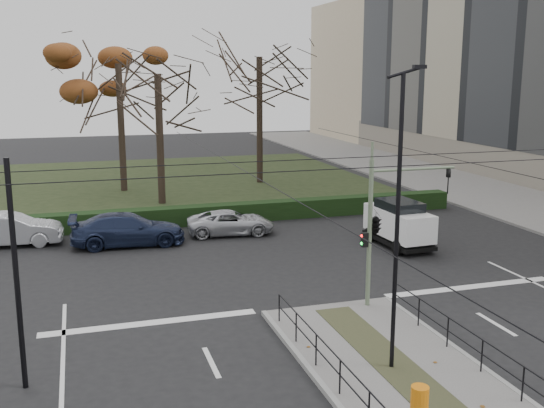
{
  "coord_description": "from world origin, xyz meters",
  "views": [
    {
      "loc": [
        -7.96,
        -14.38,
        8.01
      ],
      "look_at": [
        -1.24,
        7.42,
        3.27
      ],
      "focal_mm": 42.0,
      "sensor_mm": 36.0,
      "label": 1
    }
  ],
  "objects_px": {
    "litter_bin": "(420,399)",
    "parked_car_fourth": "(231,222)",
    "parked_car_second": "(10,230)",
    "parked_car_third": "(128,229)",
    "bare_tree_near": "(158,83)",
    "white_van": "(399,222)",
    "traffic_light": "(378,221)",
    "bare_tree_center": "(259,66)",
    "streetlamp_median_far": "(398,221)",
    "rust_tree": "(118,64)"
  },
  "relations": [
    {
      "from": "parked_car_second",
      "to": "bare_tree_near",
      "type": "relative_size",
      "value": 0.45
    },
    {
      "from": "streetlamp_median_far",
      "to": "parked_car_second",
      "type": "height_order",
      "value": "streetlamp_median_far"
    },
    {
      "from": "bare_tree_center",
      "to": "white_van",
      "type": "bearing_deg",
      "value": -85.57
    },
    {
      "from": "bare_tree_center",
      "to": "bare_tree_near",
      "type": "distance_m",
      "value": 9.74
    },
    {
      "from": "litter_bin",
      "to": "parked_car_second",
      "type": "distance_m",
      "value": 22.32
    },
    {
      "from": "parked_car_fourth",
      "to": "rust_tree",
      "type": "relative_size",
      "value": 0.39
    },
    {
      "from": "parked_car_third",
      "to": "white_van",
      "type": "relative_size",
      "value": 1.31
    },
    {
      "from": "parked_car_second",
      "to": "bare_tree_near",
      "type": "distance_m",
      "value": 12.78
    },
    {
      "from": "parked_car_third",
      "to": "litter_bin",
      "type": "bearing_deg",
      "value": -161.99
    },
    {
      "from": "parked_car_fourth",
      "to": "rust_tree",
      "type": "distance_m",
      "value": 16.21
    },
    {
      "from": "streetlamp_median_far",
      "to": "parked_car_second",
      "type": "xyz_separation_m",
      "value": [
        -11.08,
        16.89,
        -3.46
      ]
    },
    {
      "from": "parked_car_second",
      "to": "parked_car_third",
      "type": "xyz_separation_m",
      "value": [
        5.28,
        -1.54,
        -0.01
      ]
    },
    {
      "from": "traffic_light",
      "to": "streetlamp_median_far",
      "type": "distance_m",
      "value": 4.95
    },
    {
      "from": "parked_car_fourth",
      "to": "parked_car_second",
      "type": "bearing_deg",
      "value": 90.76
    },
    {
      "from": "litter_bin",
      "to": "bare_tree_near",
      "type": "xyz_separation_m",
      "value": [
        -2.13,
        27.29,
        6.47
      ]
    },
    {
      "from": "litter_bin",
      "to": "bare_tree_near",
      "type": "height_order",
      "value": "bare_tree_near"
    },
    {
      "from": "parked_car_second",
      "to": "rust_tree",
      "type": "height_order",
      "value": "rust_tree"
    },
    {
      "from": "litter_bin",
      "to": "rust_tree",
      "type": "xyz_separation_m",
      "value": [
        -4.04,
        32.39,
        7.67
      ]
    },
    {
      "from": "parked_car_second",
      "to": "white_van",
      "type": "height_order",
      "value": "white_van"
    },
    {
      "from": "parked_car_third",
      "to": "rust_tree",
      "type": "distance_m",
      "value": 16.11
    },
    {
      "from": "streetlamp_median_far",
      "to": "rust_tree",
      "type": "bearing_deg",
      "value": 99.52
    },
    {
      "from": "parked_car_third",
      "to": "rust_tree",
      "type": "height_order",
      "value": "rust_tree"
    },
    {
      "from": "bare_tree_near",
      "to": "white_van",
      "type": "bearing_deg",
      "value": -54.12
    },
    {
      "from": "litter_bin",
      "to": "streetlamp_median_far",
      "type": "xyz_separation_m",
      "value": [
        0.9,
        2.97,
        3.35
      ]
    },
    {
      "from": "parked_car_fourth",
      "to": "bare_tree_near",
      "type": "distance_m",
      "value": 11.0
    },
    {
      "from": "parked_car_third",
      "to": "parked_car_fourth",
      "type": "xyz_separation_m",
      "value": [
        5.12,
        0.6,
        -0.16
      ]
    },
    {
      "from": "bare_tree_center",
      "to": "bare_tree_near",
      "type": "relative_size",
      "value": 1.15
    },
    {
      "from": "parked_car_fourth",
      "to": "bare_tree_center",
      "type": "distance_m",
      "value": 16.96
    },
    {
      "from": "white_van",
      "to": "rust_tree",
      "type": "xyz_separation_m",
      "value": [
        -11.23,
        17.99,
        7.41
      ]
    },
    {
      "from": "streetlamp_median_far",
      "to": "white_van",
      "type": "xyz_separation_m",
      "value": [
        6.3,
        11.44,
        -3.09
      ]
    },
    {
      "from": "streetlamp_median_far",
      "to": "parked_car_second",
      "type": "relative_size",
      "value": 1.72
    },
    {
      "from": "parked_car_fourth",
      "to": "bare_tree_center",
      "type": "bearing_deg",
      "value": -15.72
    },
    {
      "from": "traffic_light",
      "to": "parked_car_third",
      "type": "distance_m",
      "value": 13.39
    },
    {
      "from": "white_van",
      "to": "bare_tree_near",
      "type": "height_order",
      "value": "bare_tree_near"
    },
    {
      "from": "litter_bin",
      "to": "parked_car_third",
      "type": "relative_size",
      "value": 0.2
    },
    {
      "from": "parked_car_second",
      "to": "rust_tree",
      "type": "bearing_deg",
      "value": -23.08
    },
    {
      "from": "streetlamp_median_far",
      "to": "rust_tree",
      "type": "relative_size",
      "value": 0.72
    },
    {
      "from": "bare_tree_center",
      "to": "parked_car_third",
      "type": "bearing_deg",
      "value": -126.17
    },
    {
      "from": "parked_car_third",
      "to": "rust_tree",
      "type": "xyz_separation_m",
      "value": [
        0.86,
        14.07,
        7.79
      ]
    },
    {
      "from": "traffic_light",
      "to": "bare_tree_center",
      "type": "distance_m",
      "value": 26.18
    },
    {
      "from": "litter_bin",
      "to": "parked_car_fourth",
      "type": "xyz_separation_m",
      "value": [
        0.22,
        18.92,
        -0.28
      ]
    },
    {
      "from": "streetlamp_median_far",
      "to": "bare_tree_center",
      "type": "height_order",
      "value": "bare_tree_center"
    },
    {
      "from": "litter_bin",
      "to": "parked_car_fourth",
      "type": "height_order",
      "value": "parked_car_fourth"
    },
    {
      "from": "litter_bin",
      "to": "rust_tree",
      "type": "relative_size",
      "value": 0.09
    },
    {
      "from": "traffic_light",
      "to": "litter_bin",
      "type": "bearing_deg",
      "value": -109.21
    },
    {
      "from": "litter_bin",
      "to": "bare_tree_center",
      "type": "bearing_deg",
      "value": 80.07
    },
    {
      "from": "streetlamp_median_far",
      "to": "bare_tree_near",
      "type": "bearing_deg",
      "value": 97.09
    },
    {
      "from": "bare_tree_center",
      "to": "bare_tree_near",
      "type": "bearing_deg",
      "value": -144.58
    },
    {
      "from": "streetlamp_median_far",
      "to": "bare_tree_near",
      "type": "relative_size",
      "value": 0.77
    },
    {
      "from": "white_van",
      "to": "bare_tree_center",
      "type": "distance_m",
      "value": 19.94
    }
  ]
}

